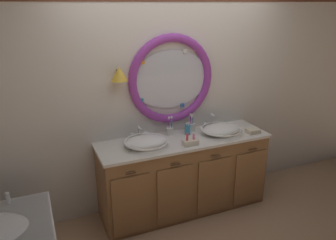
{
  "coord_description": "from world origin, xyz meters",
  "views": [
    {
      "loc": [
        -1.47,
        -2.74,
        2.27
      ],
      "look_at": [
        -0.19,
        0.25,
        1.12
      ],
      "focal_mm": 35.65,
      "sensor_mm": 36.0,
      "label": 1
    }
  ],
  "objects_px": {
    "sink_basin_left": "(146,141)",
    "toothbrush_holder_right": "(191,126)",
    "toiletry_basket": "(190,142)",
    "toothbrush_holder_left": "(170,130)",
    "soap_dispenser": "(188,129)",
    "folded_hand_towel": "(253,131)",
    "sink_basin_right": "(221,129)"
  },
  "relations": [
    {
      "from": "toothbrush_holder_left",
      "to": "toothbrush_holder_right",
      "type": "xyz_separation_m",
      "value": [
        0.27,
        0.01,
        0.0
      ]
    },
    {
      "from": "toothbrush_holder_right",
      "to": "folded_hand_towel",
      "type": "distance_m",
      "value": 0.7
    },
    {
      "from": "toothbrush_holder_left",
      "to": "folded_hand_towel",
      "type": "xyz_separation_m",
      "value": [
        0.89,
        -0.31,
        -0.03
      ]
    },
    {
      "from": "sink_basin_right",
      "to": "folded_hand_towel",
      "type": "height_order",
      "value": "sink_basin_right"
    },
    {
      "from": "sink_basin_left",
      "to": "toothbrush_holder_left",
      "type": "bearing_deg",
      "value": 28.47
    },
    {
      "from": "sink_basin_right",
      "to": "toiletry_basket",
      "type": "xyz_separation_m",
      "value": [
        -0.46,
        -0.15,
        -0.02
      ]
    },
    {
      "from": "folded_hand_towel",
      "to": "toiletry_basket",
      "type": "xyz_separation_m",
      "value": [
        -0.81,
        -0.03,
        0.01
      ]
    },
    {
      "from": "sink_basin_right",
      "to": "toothbrush_holder_left",
      "type": "bearing_deg",
      "value": 160.7
    },
    {
      "from": "toothbrush_holder_left",
      "to": "soap_dispenser",
      "type": "relative_size",
      "value": 1.51
    },
    {
      "from": "sink_basin_left",
      "to": "sink_basin_right",
      "type": "bearing_deg",
      "value": 0.0
    },
    {
      "from": "sink_basin_left",
      "to": "toothbrush_holder_right",
      "type": "bearing_deg",
      "value": 18.19
    },
    {
      "from": "toothbrush_holder_left",
      "to": "soap_dispenser",
      "type": "bearing_deg",
      "value": -18.87
    },
    {
      "from": "sink_basin_left",
      "to": "folded_hand_towel",
      "type": "distance_m",
      "value": 1.25
    },
    {
      "from": "toothbrush_holder_right",
      "to": "toiletry_basket",
      "type": "xyz_separation_m",
      "value": [
        -0.19,
        -0.36,
        -0.02
      ]
    },
    {
      "from": "soap_dispenser",
      "to": "folded_hand_towel",
      "type": "distance_m",
      "value": 0.74
    },
    {
      "from": "soap_dispenser",
      "to": "sink_basin_right",
      "type": "bearing_deg",
      "value": -19.52
    },
    {
      "from": "toothbrush_holder_right",
      "to": "toiletry_basket",
      "type": "bearing_deg",
      "value": -118.08
    },
    {
      "from": "toothbrush_holder_left",
      "to": "toothbrush_holder_right",
      "type": "height_order",
      "value": "toothbrush_holder_left"
    },
    {
      "from": "toiletry_basket",
      "to": "toothbrush_holder_left",
      "type": "bearing_deg",
      "value": 103.33
    },
    {
      "from": "toothbrush_holder_right",
      "to": "soap_dispenser",
      "type": "bearing_deg",
      "value": -137.34
    },
    {
      "from": "toothbrush_holder_right",
      "to": "sink_basin_right",
      "type": "bearing_deg",
      "value": -36.92
    },
    {
      "from": "soap_dispenser",
      "to": "folded_hand_towel",
      "type": "height_order",
      "value": "soap_dispenser"
    },
    {
      "from": "folded_hand_towel",
      "to": "toiletry_basket",
      "type": "distance_m",
      "value": 0.81
    },
    {
      "from": "folded_hand_towel",
      "to": "toiletry_basket",
      "type": "bearing_deg",
      "value": -177.92
    },
    {
      "from": "toiletry_basket",
      "to": "sink_basin_right",
      "type": "bearing_deg",
      "value": 18.22
    },
    {
      "from": "sink_basin_left",
      "to": "toiletry_basket",
      "type": "relative_size",
      "value": 2.76
    },
    {
      "from": "sink_basin_left",
      "to": "soap_dispenser",
      "type": "height_order",
      "value": "soap_dispenser"
    },
    {
      "from": "toothbrush_holder_left",
      "to": "toiletry_basket",
      "type": "xyz_separation_m",
      "value": [
        0.08,
        -0.34,
        -0.02
      ]
    },
    {
      "from": "toothbrush_holder_left",
      "to": "soap_dispenser",
      "type": "xyz_separation_m",
      "value": [
        0.19,
        -0.06,
        0.01
      ]
    },
    {
      "from": "sink_basin_right",
      "to": "toothbrush_holder_left",
      "type": "relative_size",
      "value": 2.12
    },
    {
      "from": "toothbrush_holder_left",
      "to": "soap_dispenser",
      "type": "height_order",
      "value": "toothbrush_holder_left"
    },
    {
      "from": "sink_basin_left",
      "to": "toothbrush_holder_left",
      "type": "distance_m",
      "value": 0.4
    }
  ]
}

